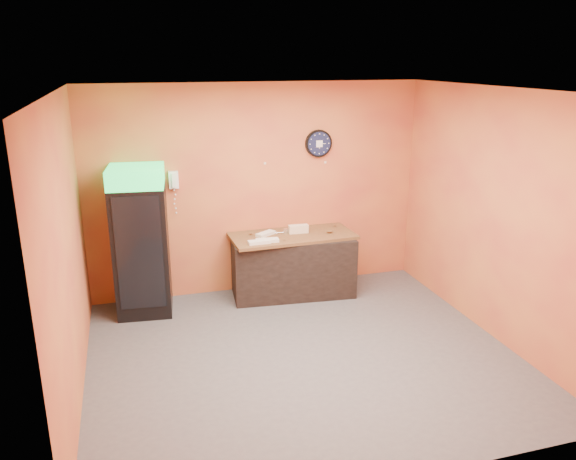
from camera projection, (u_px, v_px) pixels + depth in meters
name	position (u px, v px, depth m)	size (l,w,h in m)	color
floor	(303.00, 355.00, 6.08)	(4.50, 4.50, 0.00)	#47474C
back_wall	(258.00, 189.00, 7.50)	(4.50, 0.02, 2.80)	#D7843C
left_wall	(67.00, 254.00, 5.06)	(0.02, 4.00, 2.80)	#D7843C
right_wall	(495.00, 216.00, 6.28)	(0.02, 4.00, 2.80)	#D7843C
ceiling	(305.00, 90.00, 5.26)	(4.50, 4.00, 0.02)	white
beverage_cooler	(142.00, 244.00, 6.87)	(0.71, 0.72, 1.86)	black
prep_counter	(293.00, 266.00, 7.57)	(1.61, 0.71, 0.80)	black
wall_clock	(319.00, 143.00, 7.53)	(0.37, 0.06, 0.37)	black
wall_phone	(174.00, 180.00, 7.09)	(0.12, 0.11, 0.22)	white
butcher_paper	(293.00, 236.00, 7.45)	(1.63, 0.73, 0.04)	brown
sub_roll_stack	(298.00, 229.00, 7.49)	(0.27, 0.10, 0.11)	#F6DFBF
wrapped_sandwich_left	(259.00, 242.00, 7.08)	(0.28, 0.11, 0.04)	silver
wrapped_sandwich_mid	(267.00, 240.00, 7.14)	(0.29, 0.11, 0.04)	silver
wrapped_sandwich_right	(266.00, 234.00, 7.41)	(0.28, 0.11, 0.04)	silver
kitchen_tool	(286.00, 231.00, 7.50)	(0.06, 0.06, 0.06)	silver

